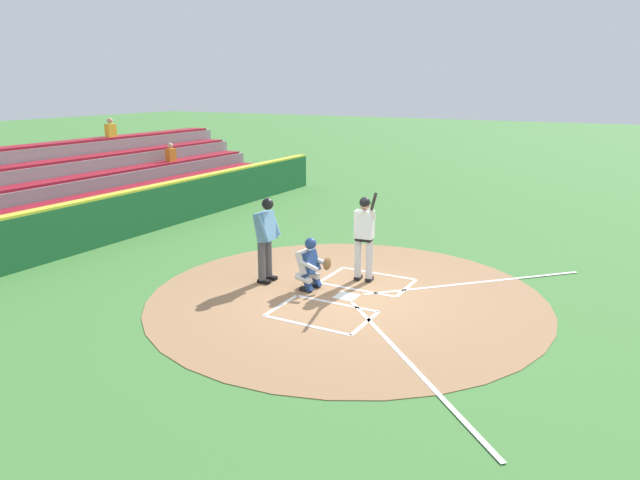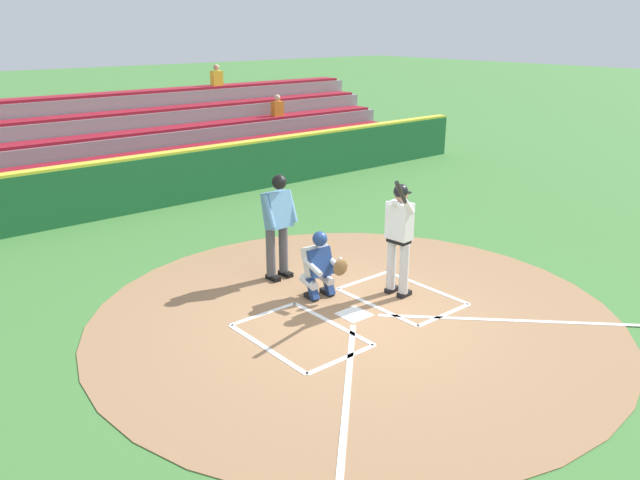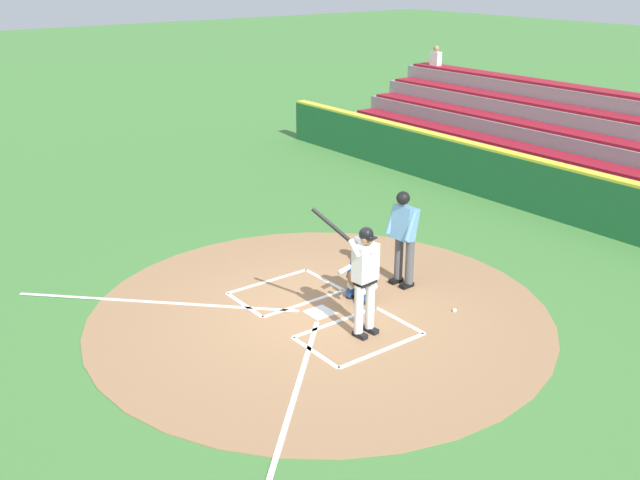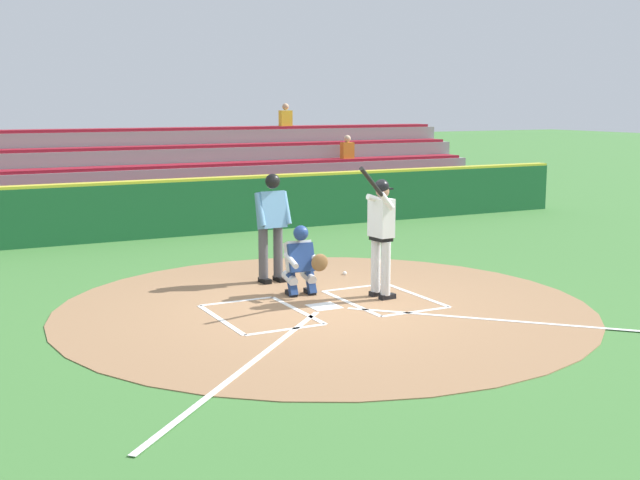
{
  "view_description": "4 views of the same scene",
  "coord_description": "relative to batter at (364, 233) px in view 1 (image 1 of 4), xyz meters",
  "views": [
    {
      "loc": [
        9.91,
        4.83,
        4.19
      ],
      "look_at": [
        -0.27,
        -0.76,
        1.03
      ],
      "focal_mm": 32.44,
      "sensor_mm": 36.0,
      "label": 1
    },
    {
      "loc": [
        6.03,
        6.39,
        4.22
      ],
      "look_at": [
        0.3,
        -0.46,
        1.16
      ],
      "focal_mm": 35.49,
      "sensor_mm": 36.0,
      "label": 2
    },
    {
      "loc": [
        -9.05,
        6.86,
        5.74
      ],
      "look_at": [
        0.36,
        -0.27,
        1.19
      ],
      "focal_mm": 40.85,
      "sensor_mm": 36.0,
      "label": 3
    },
    {
      "loc": [
        5.58,
        10.68,
        3.05
      ],
      "look_at": [
        -0.55,
        -1.2,
        0.8
      ],
      "focal_mm": 46.41,
      "sensor_mm": 36.0,
      "label": 4
    }
  ],
  "objects": [
    {
      "name": "baseball",
      "position": [
        -0.36,
        -1.79,
        -1.06
      ],
      "size": [
        0.07,
        0.07,
        0.07
      ],
      "primitive_type": "sphere",
      "color": "white",
      "rests_on": "ground"
    },
    {
      "name": "batter",
      "position": [
        0.0,
        0.0,
        0.0
      ],
      "size": [
        0.9,
        0.78,
        2.13
      ],
      "color": "silver",
      "rests_on": "ground"
    },
    {
      "name": "dirt_circle",
      "position": [
        1.04,
        0.09,
        -1.09
      ],
      "size": [
        8.0,
        8.0,
        0.01
      ],
      "primitive_type": "cylinder",
      "color": "#99704C",
      "rests_on": "ground"
    },
    {
      "name": "home_plate_and_chalk",
      "position": [
        1.04,
        0.97,
        -1.08
      ],
      "size": [
        7.93,
        4.91,
        0.01
      ],
      "color": "white",
      "rests_on": "dirt_circle"
    },
    {
      "name": "ground_plane",
      "position": [
        1.04,
        0.09,
        -1.1
      ],
      "size": [
        120.0,
        120.0,
        0.0
      ],
      "primitive_type": "plane",
      "color": "#427A38"
    },
    {
      "name": "plate_umpire",
      "position": [
        1.04,
        -1.84,
        -0.02
      ],
      "size": [
        0.59,
        0.43,
        1.86
      ],
      "color": "#4C4C51",
      "rests_on": "ground"
    },
    {
      "name": "bleacher_stand",
      "position": [
        1.04,
        -10.67,
        -0.25
      ],
      "size": [
        20.0,
        4.25,
        3.0
      ],
      "color": "gray",
      "rests_on": "ground"
    },
    {
      "name": "catcher",
      "position": [
        1.0,
        -0.77,
        -0.51
      ],
      "size": [
        0.59,
        0.63,
        1.13
      ],
      "color": "black",
      "rests_on": "ground"
    },
    {
      "name": "backstop_wall",
      "position": [
        1.04,
        -7.41,
        -0.45
      ],
      "size": [
        22.0,
        0.36,
        1.31
      ],
      "color": "#1E6033",
      "rests_on": "ground"
    }
  ]
}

